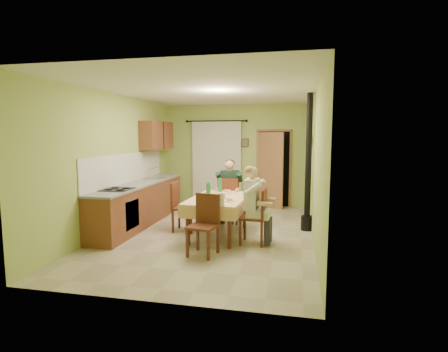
% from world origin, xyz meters
% --- Properties ---
extents(floor, '(4.00, 6.00, 0.01)m').
position_xyz_m(floor, '(0.00, 0.00, 0.00)').
color(floor, tan).
rests_on(floor, ground).
extents(room_shell, '(4.04, 6.04, 2.82)m').
position_xyz_m(room_shell, '(0.00, 0.00, 1.82)').
color(room_shell, '#A6BD61').
rests_on(room_shell, ground).
extents(kitchen_run, '(0.64, 3.64, 1.56)m').
position_xyz_m(kitchen_run, '(-1.71, 0.40, 0.48)').
color(kitchen_run, brown).
rests_on(kitchen_run, ground).
extents(upper_cabinets, '(0.35, 1.40, 0.70)m').
position_xyz_m(upper_cabinets, '(-1.82, 1.70, 1.95)').
color(upper_cabinets, brown).
rests_on(upper_cabinets, room_shell).
extents(curtain, '(1.70, 0.07, 2.22)m').
position_xyz_m(curtain, '(-0.55, 2.90, 1.26)').
color(curtain, black).
rests_on(curtain, ground).
extents(doorway, '(0.96, 0.51, 2.15)m').
position_xyz_m(doorway, '(1.02, 2.86, 1.05)').
color(doorway, black).
rests_on(doorway, ground).
extents(dining_table, '(1.09, 1.75, 0.76)m').
position_xyz_m(dining_table, '(0.20, -0.16, 0.38)').
color(dining_table, '#E6B67A').
rests_on(dining_table, ground).
extents(tableware, '(0.82, 1.67, 0.33)m').
position_xyz_m(tableware, '(0.20, -0.26, 0.83)').
color(tableware, white).
rests_on(tableware, dining_table).
extents(chair_far, '(0.46, 0.46, 1.02)m').
position_xyz_m(chair_far, '(0.21, 0.90, 0.29)').
color(chair_far, '#532516').
rests_on(chair_far, ground).
extents(chair_near, '(0.51, 0.51, 1.00)m').
position_xyz_m(chair_near, '(0.19, -1.30, 0.29)').
color(chair_near, '#532516').
rests_on(chair_near, ground).
extents(chair_right, '(0.47, 0.47, 1.01)m').
position_xyz_m(chair_right, '(0.93, -0.53, 0.29)').
color(chair_right, '#532516').
rests_on(chair_right, ground).
extents(chair_left, '(0.45, 0.45, 1.01)m').
position_xyz_m(chair_left, '(-0.57, 0.03, 0.29)').
color(chair_left, '#532516').
rests_on(chair_left, ground).
extents(man_far, '(0.58, 0.47, 1.39)m').
position_xyz_m(man_far, '(0.21, 0.91, 0.88)').
color(man_far, '#192D23').
rests_on(man_far, chair_far).
extents(man_right, '(0.48, 0.60, 1.39)m').
position_xyz_m(man_right, '(0.92, -0.52, 0.88)').
color(man_right, silver).
rests_on(man_right, chair_right).
extents(stove_flue, '(0.24, 0.24, 2.80)m').
position_xyz_m(stove_flue, '(1.90, 0.60, 1.02)').
color(stove_flue, black).
rests_on(stove_flue, ground).
extents(picture_back, '(0.19, 0.03, 0.23)m').
position_xyz_m(picture_back, '(0.25, 2.97, 1.75)').
color(picture_back, black).
rests_on(picture_back, room_shell).
extents(picture_right, '(0.03, 0.31, 0.21)m').
position_xyz_m(picture_right, '(1.97, 1.20, 1.85)').
color(picture_right, brown).
rests_on(picture_right, room_shell).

